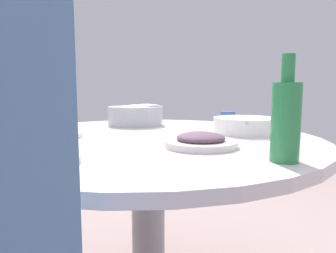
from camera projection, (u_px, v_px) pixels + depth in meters
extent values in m
cylinder|color=#99999E|center=(148.00, 230.00, 1.21)|extent=(0.13, 0.13, 0.68)
cylinder|color=silver|center=(148.00, 141.00, 1.17)|extent=(1.28, 1.28, 0.03)
cylinder|color=#B2B5BA|center=(135.00, 116.00, 1.53)|extent=(0.27, 0.27, 0.09)
ellipsoid|color=white|center=(135.00, 115.00, 1.53)|extent=(0.22, 0.22, 0.10)
cube|color=white|center=(149.00, 105.00, 1.56)|extent=(0.12, 0.16, 0.01)
cylinder|color=white|center=(246.00, 125.00, 1.25)|extent=(0.26, 0.26, 0.06)
cylinder|color=black|center=(246.00, 127.00, 1.25)|extent=(0.23, 0.23, 0.04)
cylinder|color=silver|center=(246.00, 120.00, 1.25)|extent=(0.27, 0.13, 0.01)
cylinder|color=silver|center=(201.00, 143.00, 0.96)|extent=(0.23, 0.23, 0.02)
ellipsoid|color=#5F4154|center=(201.00, 138.00, 0.96)|extent=(0.15, 0.15, 0.04)
cylinder|color=white|center=(54.00, 135.00, 1.15)|extent=(0.21, 0.21, 0.02)
ellipsoid|color=#27601C|center=(53.00, 129.00, 1.15)|extent=(0.16, 0.16, 0.04)
cylinder|color=silver|center=(31.00, 161.00, 0.73)|extent=(0.23, 0.23, 0.02)
ellipsoid|color=tan|center=(31.00, 155.00, 0.73)|extent=(0.18, 0.18, 0.03)
cylinder|color=#2D8547|center=(286.00, 123.00, 0.75)|extent=(0.07, 0.07, 0.19)
cylinder|color=#2D8547|center=(288.00, 68.00, 0.74)|extent=(0.03, 0.03, 0.07)
cylinder|color=#D0484B|center=(25.00, 124.00, 1.28)|extent=(0.08, 0.08, 0.07)
cylinder|color=#395496|center=(228.00, 119.00, 1.48)|extent=(0.07, 0.07, 0.07)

